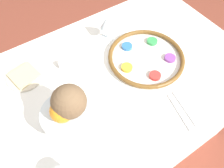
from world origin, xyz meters
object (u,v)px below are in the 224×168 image
at_px(wine_glass, 107,24).
at_px(fruit_stand, 67,116).
at_px(napkin_roll, 78,61).
at_px(bread_plate, 25,76).
at_px(seder_plate, 146,58).
at_px(orange_fruit, 62,111).
at_px(coconut, 69,101).

height_order(wine_glass, fruit_stand, wine_glass).
xyz_separation_m(fruit_stand, napkin_roll, (-0.17, -0.25, -0.06)).
distance_m(bread_plate, napkin_roll, 0.24).
distance_m(wine_glass, napkin_roll, 0.22).
bearing_deg(fruit_stand, seder_plate, -167.21).
relative_size(orange_fruit, napkin_roll, 0.45).
height_order(fruit_stand, coconut, coconut).
bearing_deg(coconut, wine_glass, -137.22).
bearing_deg(wine_glass, orange_fruit, 40.84).
bearing_deg(fruit_stand, napkin_roll, -123.81).
height_order(wine_glass, bread_plate, wine_glass).
relative_size(seder_plate, coconut, 3.00).
bearing_deg(fruit_stand, orange_fruit, 38.04).
bearing_deg(orange_fruit, seder_plate, -166.42).
bearing_deg(napkin_roll, coconut, 59.81).
relative_size(fruit_stand, napkin_roll, 1.02).
height_order(fruit_stand, orange_fruit, orange_fruit).
xyz_separation_m(fruit_stand, orange_fruit, (0.01, 0.01, 0.07)).
bearing_deg(coconut, napkin_roll, -120.19).
bearing_deg(bread_plate, seder_plate, 157.03).
bearing_deg(napkin_roll, bread_plate, -14.40).
relative_size(wine_glass, fruit_stand, 0.69).
relative_size(seder_plate, orange_fruit, 4.47).
xyz_separation_m(seder_plate, coconut, (0.42, 0.10, 0.15)).
distance_m(orange_fruit, coconut, 0.04).
height_order(coconut, napkin_roll, coconut).
bearing_deg(bread_plate, coconut, 104.71).
height_order(fruit_stand, bread_plate, fruit_stand).
bearing_deg(seder_plate, fruit_stand, 12.79).
xyz_separation_m(orange_fruit, napkin_roll, (-0.18, -0.26, -0.13)).
distance_m(seder_plate, fruit_stand, 0.46).
relative_size(bread_plate, napkin_roll, 0.91).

